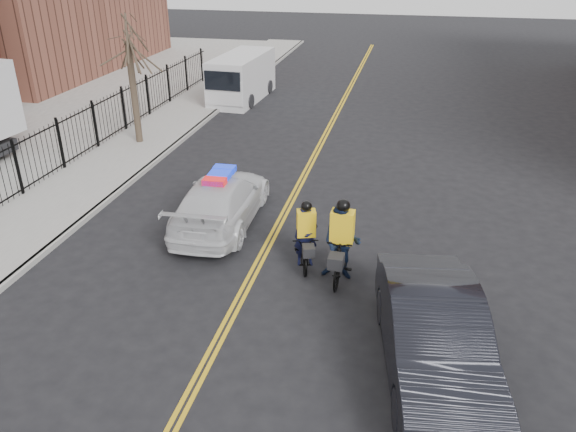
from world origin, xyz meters
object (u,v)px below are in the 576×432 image
at_px(cargo_van, 241,78).
at_px(dark_sedan, 434,337).
at_px(police_cruiser, 221,201).
at_px(cyclist_far, 341,248).
at_px(cyclist_near, 306,243).

bearing_deg(cargo_van, dark_sedan, -60.49).
relative_size(police_cruiser, cargo_van, 0.91).
bearing_deg(cyclist_far, cyclist_near, 157.16).
xyz_separation_m(cargo_van, cyclist_near, (6.77, -16.41, -0.52)).
xyz_separation_m(police_cruiser, cyclist_near, (3.00, -1.84, -0.12)).
bearing_deg(police_cruiser, cargo_van, -77.37).
relative_size(police_cruiser, dark_sedan, 1.00).
bearing_deg(dark_sedan, cyclist_far, 116.35).
distance_m(police_cruiser, cyclist_near, 3.52).
distance_m(cargo_van, cyclist_near, 17.76).
xyz_separation_m(police_cruiser, cyclist_far, (4.00, -2.30, 0.11)).
height_order(cyclist_near, cyclist_far, cyclist_far).
distance_m(cyclist_near, cyclist_far, 1.13).
bearing_deg(cyclist_near, cyclist_far, -41.22).
height_order(police_cruiser, cyclist_near, cyclist_near).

